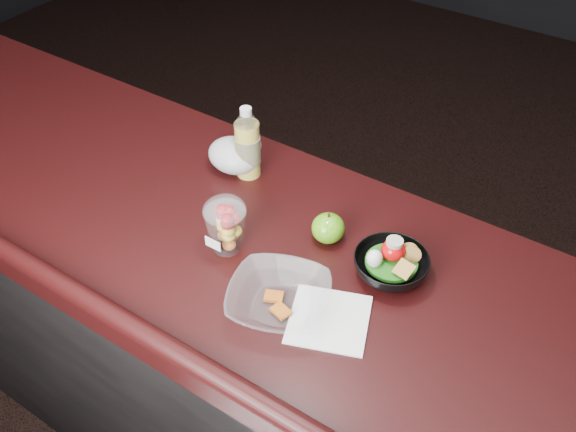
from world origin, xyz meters
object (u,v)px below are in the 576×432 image
object	(u,v)px
green_apple	(328,228)
snack_bowl	(391,264)
fruit_cup	(226,224)
takeout_bowl	(279,299)
lemonade_bottle	(248,147)

from	to	relation	value
green_apple	snack_bowl	world-z (taller)	snack_bowl
fruit_cup	green_apple	xyz separation A→B (m)	(0.18, 0.15, -0.03)
fruit_cup	takeout_bowl	distance (m)	0.22
fruit_cup	green_apple	size ratio (longest dim) A/B	1.73
lemonade_bottle	green_apple	distance (m)	0.32
lemonade_bottle	green_apple	world-z (taller)	lemonade_bottle
green_apple	lemonade_bottle	bearing A→B (deg)	161.45
lemonade_bottle	fruit_cup	bearing A→B (deg)	-64.01
snack_bowl	lemonade_bottle	bearing A→B (deg)	165.70
fruit_cup	snack_bowl	size ratio (longest dim) A/B	0.71
lemonade_bottle	green_apple	bearing A→B (deg)	-18.55
lemonade_bottle	snack_bowl	world-z (taller)	lemonade_bottle
fruit_cup	snack_bowl	xyz separation A→B (m)	(0.35, 0.13, -0.04)
lemonade_bottle	takeout_bowl	xyz separation A→B (m)	(0.32, -0.33, -0.06)
green_apple	takeout_bowl	bearing A→B (deg)	-84.82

